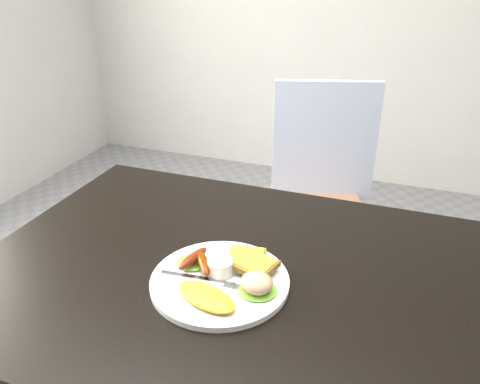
{
  "coord_description": "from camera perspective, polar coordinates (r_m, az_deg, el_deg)",
  "views": [
    {
      "loc": [
        0.24,
        -0.76,
        1.34
      ],
      "look_at": [
        -0.06,
        0.06,
        0.9
      ],
      "focal_mm": 35.0,
      "sensor_mm": 36.0,
      "label": 1
    }
  ],
  "objects": [
    {
      "name": "plate",
      "position": [
        0.96,
        -2.47,
        -10.82
      ],
      "size": [
        0.28,
        0.28,
        0.01
      ],
      "primitive_type": "cylinder",
      "color": "white",
      "rests_on": "dining_table"
    },
    {
      "name": "lettuce_right",
      "position": [
        0.93,
        2.16,
        -11.92
      ],
      "size": [
        0.1,
        0.09,
        0.01
      ],
      "primitive_type": "ellipsoid",
      "rotation": [
        0.0,
        0.0,
        0.36
      ],
      "color": "#4DA034",
      "rests_on": "plate"
    },
    {
      "name": "sausage_a",
      "position": [
        0.99,
        -5.74,
        -8.04
      ],
      "size": [
        0.04,
        0.09,
        0.02
      ],
      "primitive_type": "ellipsoid",
      "rotation": [
        0.0,
        0.0,
        -0.23
      ],
      "color": "brown",
      "rests_on": "lettuce_left"
    },
    {
      "name": "person",
      "position": [
        1.66,
        2.3,
        4.96
      ],
      "size": [
        0.58,
        0.44,
        1.46
      ],
      "primitive_type": "imported",
      "rotation": [
        0.0,
        0.0,
        2.95
      ],
      "color": "navy",
      "rests_on": "ground"
    },
    {
      "name": "toast_a",
      "position": [
        1.01,
        0.72,
        -8.12
      ],
      "size": [
        0.09,
        0.09,
        0.01
      ],
      "primitive_type": "cube",
      "rotation": [
        0.0,
        0.0,
        0.16
      ],
      "color": "olive",
      "rests_on": "plate"
    },
    {
      "name": "dining_table",
      "position": [
        1.01,
        1.78,
        -10.79
      ],
      "size": [
        1.2,
        0.8,
        0.04
      ],
      "primitive_type": "cube",
      "color": "black",
      "rests_on": "ground"
    },
    {
      "name": "lettuce_left",
      "position": [
        1.0,
        -5.74,
        -8.5
      ],
      "size": [
        0.09,
        0.08,
        0.01
      ],
      "primitive_type": "ellipsoid",
      "rotation": [
        0.0,
        0.0,
        0.3
      ],
      "color": "#549321",
      "rests_on": "plate"
    },
    {
      "name": "toast_b",
      "position": [
        0.96,
        2.05,
        -8.95
      ],
      "size": [
        0.09,
        0.09,
        0.01
      ],
      "primitive_type": "cube",
      "rotation": [
        0.0,
        0.0,
        -0.29
      ],
      "color": "olive",
      "rests_on": "toast_a"
    },
    {
      "name": "ramekin",
      "position": [
        0.96,
        -2.43,
        -9.09
      ],
      "size": [
        0.06,
        0.06,
        0.03
      ],
      "primitive_type": "cylinder",
      "rotation": [
        0.0,
        0.0,
        -0.24
      ],
      "color": "white",
      "rests_on": "plate"
    },
    {
      "name": "fork",
      "position": [
        0.97,
        -5.79,
        -10.28
      ],
      "size": [
        0.14,
        0.02,
        0.0
      ],
      "primitive_type": "cube",
      "rotation": [
        0.0,
        0.0,
        0.09
      ],
      "color": "#ADAFB7",
      "rests_on": "plate"
    },
    {
      "name": "dining_chair",
      "position": [
        1.83,
        8.56,
        -2.98
      ],
      "size": [
        0.51,
        0.51,
        0.05
      ],
      "primitive_type": "cube",
      "rotation": [
        0.0,
        0.0,
        0.29
      ],
      "color": "#A16F54",
      "rests_on": "ground"
    },
    {
      "name": "omelette",
      "position": [
        0.9,
        -4.21,
        -12.59
      ],
      "size": [
        0.15,
        0.1,
        0.02
      ],
      "primitive_type": "ellipsoid",
      "rotation": [
        0.0,
        0.0,
        -0.32
      ],
      "color": "gold",
      "rests_on": "plate"
    },
    {
      "name": "potato_salad",
      "position": [
        0.91,
        2.05,
        -11.0
      ],
      "size": [
        0.08,
        0.08,
        0.03
      ],
      "primitive_type": "ellipsoid",
      "rotation": [
        0.0,
        0.0,
        -0.41
      ],
      "color": "#C9C28E",
      "rests_on": "lettuce_right"
    },
    {
      "name": "sausage_b",
      "position": [
        0.97,
        -4.54,
        -8.54
      ],
      "size": [
        0.07,
        0.09,
        0.02
      ],
      "primitive_type": "ellipsoid",
      "rotation": [
        0.0,
        0.0,
        0.62
      ],
      "color": "#5E2701",
      "rests_on": "lettuce_left"
    }
  ]
}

